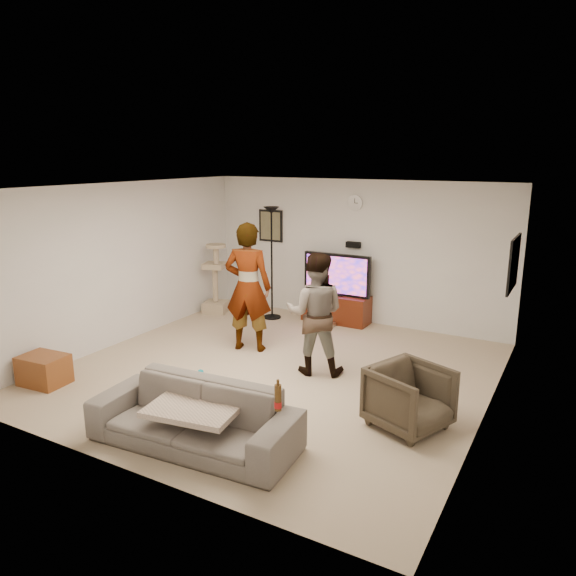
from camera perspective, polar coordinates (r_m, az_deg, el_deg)
The scene contains 24 objects.
floor at distance 7.52m, azimuth -1.37°, elevation -8.85°, with size 5.50×5.50×0.02m, color tan.
ceiling at distance 6.95m, azimuth -1.49°, elevation 10.69°, with size 5.50×5.50×0.02m, color white.
wall_back at distance 9.55m, azimuth 7.03°, elevation 3.84°, with size 5.50×0.04×2.50m, color silver.
wall_front at distance 5.06m, azimuth -17.60°, elevation -5.76°, with size 5.50×0.04×2.50m, color silver.
wall_left at distance 8.83m, azimuth -16.99°, elevation 2.52°, with size 0.04×5.50×2.50m, color silver.
wall_right at distance 6.24m, azimuth 20.88°, elevation -2.34°, with size 0.04×5.50×2.50m, color silver.
wall_clock at distance 9.41m, azimuth 7.11°, elevation 8.92°, with size 0.26×0.26×0.04m, color white.
wall_speaker at distance 9.47m, azimuth 6.91°, elevation 4.56°, with size 0.25×0.10×0.10m, color black.
picture_back at distance 10.24m, azimuth -1.84°, elevation 6.59°, with size 0.42×0.03×0.52m, color brown.
picture_right at distance 7.74m, azimuth 22.73°, elevation 2.40°, with size 0.03×0.78×0.62m, color #F8BE79.
tv_stand at distance 9.64m, azimuth 5.11°, elevation -2.13°, with size 1.19×0.45×0.50m, color #421709.
console_box at distance 9.39m, azimuth 3.62°, elevation -3.90°, with size 0.40×0.30×0.07m, color silver.
tv at distance 9.49m, azimuth 5.19°, elevation 1.44°, with size 1.24×0.08×0.73m, color black.
tv_screen at distance 9.45m, azimuth 5.08°, elevation 1.39°, with size 1.14×0.01×0.65m, color #DE4446.
floor_lamp at distance 9.65m, azimuth -1.73°, elevation 2.60°, with size 0.32×0.32×2.02m, color black.
cat_tree at distance 10.18m, azimuth -7.72°, elevation 1.06°, with size 0.42×0.42×1.32m, color tan.
person_left at distance 8.08m, azimuth -4.25°, elevation 0.09°, with size 0.71×0.47×1.95m, color gray.
person_right at distance 7.23m, azimuth 2.89°, elevation -2.73°, with size 0.81×0.63×1.66m, color #2E5287.
sofa at distance 5.70m, azimuth -9.90°, elevation -13.26°, with size 2.15×0.84×0.63m, color #655D58.
throw_blanket at distance 5.64m, azimuth -9.76°, elevation -12.32°, with size 0.90×0.70×0.06m, color beige.
beer_bottle at distance 4.99m, azimuth -1.07°, elevation -11.52°, with size 0.06×0.06×0.25m, color #513313.
armchair at distance 6.08m, azimuth 12.71°, elevation -11.25°, with size 0.74×0.77×0.70m, color #372F23.
side_table at distance 7.73m, azimuth -24.39°, elevation -7.88°, with size 0.58×0.43×0.39m, color brown.
toy_ball at distance 7.45m, azimuth -9.23°, elevation -8.82°, with size 0.09×0.09×0.09m, color #088295.
Camera 1 is at (3.55, -5.97, 2.89)m, focal length 33.63 mm.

